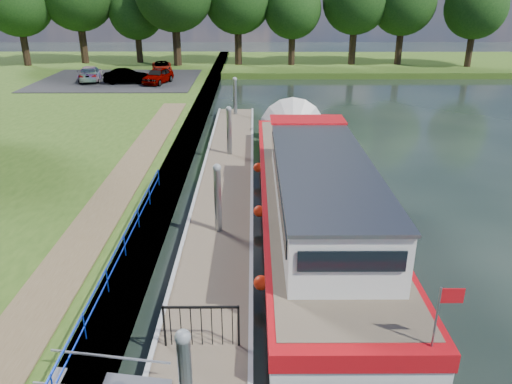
{
  "coord_description": "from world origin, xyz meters",
  "views": [
    {
      "loc": [
        1.27,
        -7.73,
        8.56
      ],
      "look_at": [
        1.36,
        9.72,
        1.4
      ],
      "focal_mm": 35.0,
      "sensor_mm": 36.0,
      "label": 1
    }
  ],
  "objects_px": {
    "pontoon": "(225,189)",
    "barge": "(311,187)",
    "car_c": "(90,74)",
    "car_a": "(158,76)",
    "car_d": "(162,67)",
    "car_b": "(126,76)"
  },
  "relations": [
    {
      "from": "pontoon",
      "to": "barge",
      "type": "relative_size",
      "value": 1.42
    },
    {
      "from": "car_c",
      "to": "car_a",
      "type": "bearing_deg",
      "value": 158.27
    },
    {
      "from": "barge",
      "to": "pontoon",
      "type": "bearing_deg",
      "value": 151.21
    },
    {
      "from": "barge",
      "to": "car_c",
      "type": "distance_m",
      "value": 31.28
    },
    {
      "from": "car_c",
      "to": "car_d",
      "type": "bearing_deg",
      "value": -151.86
    },
    {
      "from": "barge",
      "to": "car_a",
      "type": "relative_size",
      "value": 5.43
    },
    {
      "from": "car_a",
      "to": "car_b",
      "type": "distance_m",
      "value": 2.73
    },
    {
      "from": "car_a",
      "to": "pontoon",
      "type": "bearing_deg",
      "value": -57.95
    },
    {
      "from": "car_a",
      "to": "car_d",
      "type": "bearing_deg",
      "value": 111.45
    },
    {
      "from": "car_b",
      "to": "car_a",
      "type": "bearing_deg",
      "value": -96.73
    },
    {
      "from": "pontoon",
      "to": "car_c",
      "type": "relative_size",
      "value": 6.71
    },
    {
      "from": "car_d",
      "to": "barge",
      "type": "bearing_deg",
      "value": -80.9
    },
    {
      "from": "pontoon",
      "to": "car_c",
      "type": "distance_m",
      "value": 27.77
    },
    {
      "from": "pontoon",
      "to": "car_d",
      "type": "height_order",
      "value": "car_d"
    },
    {
      "from": "pontoon",
      "to": "car_b",
      "type": "relative_size",
      "value": 7.9
    },
    {
      "from": "car_d",
      "to": "car_c",
      "type": "bearing_deg",
      "value": -152.58
    },
    {
      "from": "car_b",
      "to": "car_d",
      "type": "xyz_separation_m",
      "value": [
        2.1,
        5.71,
        -0.07
      ]
    },
    {
      "from": "barge",
      "to": "car_a",
      "type": "bearing_deg",
      "value": 112.95
    },
    {
      "from": "car_d",
      "to": "pontoon",
      "type": "bearing_deg",
      "value": -86.1
    },
    {
      "from": "pontoon",
      "to": "car_a",
      "type": "bearing_deg",
      "value": 106.91
    },
    {
      "from": "pontoon",
      "to": "barge",
      "type": "bearing_deg",
      "value": -28.79
    },
    {
      "from": "car_b",
      "to": "barge",
      "type": "bearing_deg",
      "value": -158.94
    }
  ]
}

